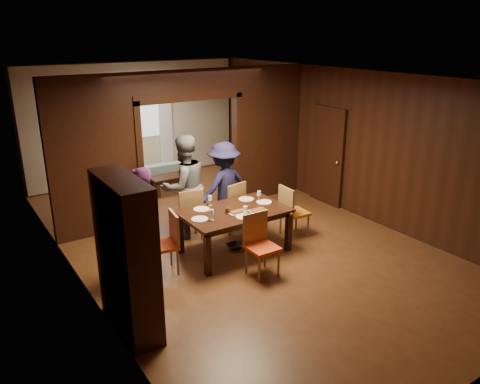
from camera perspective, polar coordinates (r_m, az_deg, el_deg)
floor at (r=8.56m, az=-0.70°, el=-5.74°), size 9.00×9.00×0.00m
ceiling at (r=7.80m, az=-0.79°, el=13.97°), size 5.50×9.00×0.02m
room_walls at (r=9.64m, az=-6.87°, el=6.45°), size 5.52×9.01×2.90m
person_purple at (r=7.05m, az=-11.93°, el=-4.03°), size 0.54×0.72×1.76m
person_grey at (r=8.44m, az=-6.81°, el=0.63°), size 0.95×0.76×1.88m
person_navy at (r=8.75m, az=-1.97°, el=0.72°), size 1.17×0.78×1.68m
sofa at (r=11.76m, az=-10.09°, el=2.40°), size 1.87×0.81×0.54m
serving_bowl at (r=7.91m, az=-0.70°, el=-1.67°), size 0.28×0.28×0.07m
dining_table at (r=7.95m, az=-0.66°, el=-4.78°), size 1.75×1.09×0.76m
coffee_table at (r=11.02m, az=-8.85°, el=0.94°), size 0.80×0.50×0.40m
chair_left at (r=7.35m, az=-9.45°, el=-6.26°), size 0.50×0.50×0.97m
chair_right at (r=8.58m, az=6.68°, el=-2.31°), size 0.46×0.46×0.97m
chair_far_l at (r=8.48m, az=-6.31°, el=-2.56°), size 0.51×0.51×0.97m
chair_far_r at (r=8.76m, az=-1.28°, el=-1.71°), size 0.52×0.52×0.97m
chair_near at (r=7.19m, az=2.76°, el=-6.59°), size 0.44×0.44×0.97m
hutch at (r=5.91m, az=-13.67°, el=-7.63°), size 0.40×1.20×2.00m
door_right at (r=10.18m, az=10.62°, el=4.31°), size 0.06×0.90×2.10m
window_far at (r=11.90m, az=-12.58°, el=9.52°), size 1.20×0.03×1.30m
curtain_left at (r=11.70m, az=-15.78°, el=6.85°), size 0.35×0.06×2.40m
curtain_right at (r=12.23m, az=-9.07°, el=7.85°), size 0.35×0.06×2.40m
plate_left at (r=7.46m, az=-4.94°, el=-3.31°), size 0.27×0.27×0.01m
plate_far_l at (r=7.86m, az=-4.71°, el=-2.10°), size 0.27×0.27×0.01m
plate_far_r at (r=8.29m, az=0.77°, el=-0.87°), size 0.27×0.27×0.01m
plate_right at (r=8.16m, az=2.96°, el=-1.23°), size 0.27×0.27×0.01m
plate_near at (r=7.53m, az=0.49°, el=-3.01°), size 0.27×0.27×0.01m
platter_a at (r=7.68m, az=-0.37°, el=-2.45°), size 0.30×0.20×0.04m
platter_b at (r=7.76m, az=2.18°, el=-2.23°), size 0.30×0.20×0.04m
wineglass_left at (r=7.38m, az=-3.48°, el=-2.80°), size 0.08×0.08×0.18m
wineglass_far at (r=7.99m, az=-3.69°, el=-1.05°), size 0.08×0.08×0.18m
wineglass_right at (r=8.20m, az=2.33°, el=-0.49°), size 0.08×0.08×0.18m
tumbler at (r=7.61m, az=0.64°, el=-2.24°), size 0.07×0.07×0.14m
condiment_jar at (r=7.66m, az=-1.51°, el=-2.21°), size 0.08×0.08×0.11m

